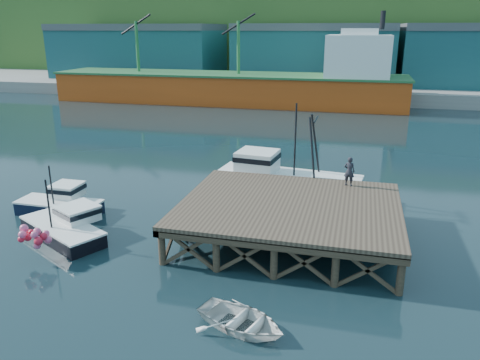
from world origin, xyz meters
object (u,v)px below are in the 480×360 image
(trawler, at_px, (284,179))
(dinghy, at_px, (241,320))
(boat_navy, at_px, (61,203))
(dockworker, at_px, (349,171))
(boat_black, at_px, (66,226))

(trawler, relative_size, dinghy, 2.75)
(boat_navy, relative_size, trawler, 0.53)
(trawler, xyz_separation_m, dinghy, (0.85, -15.41, -0.99))
(dockworker, bearing_deg, dinghy, 86.76)
(boat_navy, height_order, boat_black, boat_black)
(boat_black, height_order, trawler, trawler)
(boat_navy, relative_size, boat_black, 0.87)
(boat_navy, distance_m, trawler, 14.87)
(boat_black, relative_size, trawler, 0.61)
(boat_navy, bearing_deg, dockworker, 11.82)
(dinghy, xyz_separation_m, dockworker, (3.55, 12.83, 2.65))
(boat_black, bearing_deg, trawler, 69.08)
(boat_navy, distance_m, dinghy, 16.91)
(boat_navy, bearing_deg, trawler, 25.18)
(dinghy, relative_size, dockworker, 2.06)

